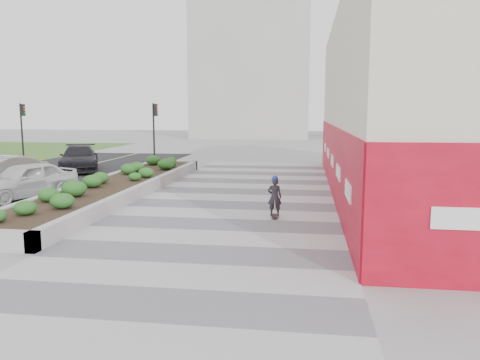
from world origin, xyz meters
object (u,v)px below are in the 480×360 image
object	(u,v)px
car_dark	(79,158)
traffic_signal_far	(22,125)
skateboarder	(275,196)
car_white	(25,180)
planter	(118,184)
traffic_signal_near	(155,125)

from	to	relation	value
car_dark	traffic_signal_far	bearing A→B (deg)	129.49
skateboarder	car_white	size ratio (longest dim) A/B	0.33
planter	skateboarder	bearing A→B (deg)	-28.72
traffic_signal_far	skateboarder	world-z (taller)	traffic_signal_far
car_dark	skateboarder	bearing A→B (deg)	-65.91
planter	car_dark	world-z (taller)	car_dark
skateboarder	car_white	world-z (taller)	car_white
skateboarder	car_dark	distance (m)	17.15
traffic_signal_near	car_white	distance (m)	12.52
traffic_signal_near	car_dark	bearing A→B (deg)	-141.03
traffic_signal_near	traffic_signal_far	size ratio (longest dim) A/B	1.00
traffic_signal_far	planter	bearing A→B (deg)	-42.46
planter	skateboarder	size ratio (longest dim) A/B	12.23
car_white	traffic_signal_near	bearing A→B (deg)	105.95
traffic_signal_far	skateboarder	distance (m)	23.04
skateboarder	car_dark	bearing A→B (deg)	132.73
planter	traffic_signal_far	world-z (taller)	traffic_signal_far
traffic_signal_near	car_white	bearing A→B (deg)	-97.63
planter	car_dark	distance (m)	9.26
planter	car_white	world-z (taller)	car_white
traffic_signal_near	car_dark	distance (m)	5.34
planter	traffic_signal_far	distance (m)	15.00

